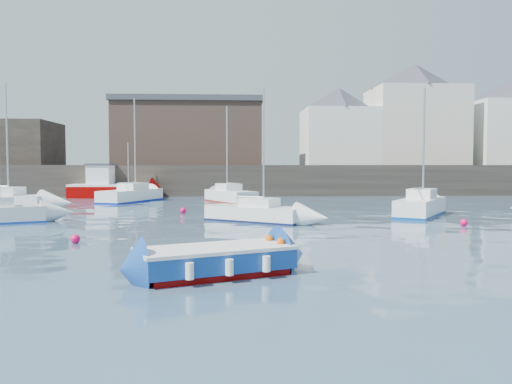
{
  "coord_description": "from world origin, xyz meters",
  "views": [
    {
      "loc": [
        -1.43,
        -14.92,
        2.91
      ],
      "look_at": [
        0.0,
        12.0,
        1.5
      ],
      "focal_mm": 35.0,
      "sensor_mm": 36.0,
      "label": 1
    }
  ],
  "objects_px": {
    "sailboat_b": "(255,213)",
    "sailboat_c": "(421,206)",
    "buoy_mid": "(464,226)",
    "sailboat_e": "(0,201)",
    "sailboat_h": "(131,195)",
    "buoy_far": "(183,213)",
    "buoy_near": "(75,243)",
    "blue_dinghy": "(216,259)",
    "sailboat_f": "(230,196)",
    "fishing_boat": "(110,187)"
  },
  "relations": [
    {
      "from": "sailboat_b",
      "to": "sailboat_c",
      "type": "distance_m",
      "value": 10.11
    },
    {
      "from": "sailboat_b",
      "to": "buoy_mid",
      "type": "relative_size",
      "value": 19.99
    },
    {
      "from": "sailboat_e",
      "to": "sailboat_c",
      "type": "bearing_deg",
      "value": -11.93
    },
    {
      "from": "sailboat_h",
      "to": "buoy_far",
      "type": "distance_m",
      "value": 11.51
    },
    {
      "from": "sailboat_c",
      "to": "buoy_mid",
      "type": "xyz_separation_m",
      "value": [
        0.21,
        -4.94,
        -0.57
      ]
    },
    {
      "from": "sailboat_c",
      "to": "sailboat_h",
      "type": "relative_size",
      "value": 0.89
    },
    {
      "from": "sailboat_b",
      "to": "buoy_near",
      "type": "height_order",
      "value": "sailboat_b"
    },
    {
      "from": "buoy_far",
      "to": "blue_dinghy",
      "type": "bearing_deg",
      "value": -81.98
    },
    {
      "from": "sailboat_b",
      "to": "sailboat_h",
      "type": "height_order",
      "value": "sailboat_h"
    },
    {
      "from": "blue_dinghy",
      "to": "sailboat_f",
      "type": "xyz_separation_m",
      "value": [
        0.42,
        26.64,
        0.11
      ]
    },
    {
      "from": "fishing_boat",
      "to": "buoy_near",
      "type": "bearing_deg",
      "value": -79.38
    },
    {
      "from": "fishing_boat",
      "to": "sailboat_h",
      "type": "height_order",
      "value": "sailboat_h"
    },
    {
      "from": "fishing_boat",
      "to": "sailboat_e",
      "type": "height_order",
      "value": "sailboat_e"
    },
    {
      "from": "fishing_boat",
      "to": "buoy_far",
      "type": "relative_size",
      "value": 21.01
    },
    {
      "from": "sailboat_c",
      "to": "sailboat_e",
      "type": "distance_m",
      "value": 27.06
    },
    {
      "from": "blue_dinghy",
      "to": "sailboat_f",
      "type": "relative_size",
      "value": 0.58
    },
    {
      "from": "sailboat_e",
      "to": "buoy_mid",
      "type": "bearing_deg",
      "value": -21.54
    },
    {
      "from": "blue_dinghy",
      "to": "fishing_boat",
      "type": "distance_m",
      "value": 34.94
    },
    {
      "from": "fishing_boat",
      "to": "sailboat_f",
      "type": "xyz_separation_m",
      "value": [
        11.0,
        -6.65,
        -0.43
      ]
    },
    {
      "from": "sailboat_b",
      "to": "fishing_boat",
      "type": "bearing_deg",
      "value": 121.05
    },
    {
      "from": "sailboat_e",
      "to": "buoy_far",
      "type": "xyz_separation_m",
      "value": [
        12.46,
        -3.24,
        -0.55
      ]
    },
    {
      "from": "sailboat_c",
      "to": "sailboat_f",
      "type": "distance_m",
      "value": 15.86
    },
    {
      "from": "sailboat_b",
      "to": "sailboat_e",
      "type": "xyz_separation_m",
      "value": [
        -16.67,
        8.05,
        0.1
      ]
    },
    {
      "from": "fishing_boat",
      "to": "sailboat_b",
      "type": "xyz_separation_m",
      "value": [
        12.3,
        -20.44,
        -0.52
      ]
    },
    {
      "from": "blue_dinghy",
      "to": "sailboat_f",
      "type": "height_order",
      "value": "sailboat_f"
    },
    {
      "from": "sailboat_e",
      "to": "sailboat_h",
      "type": "height_order",
      "value": "sailboat_h"
    },
    {
      "from": "fishing_boat",
      "to": "sailboat_b",
      "type": "height_order",
      "value": "sailboat_b"
    },
    {
      "from": "buoy_near",
      "to": "blue_dinghy",
      "type": "bearing_deg",
      "value": -47.1
    },
    {
      "from": "sailboat_h",
      "to": "sailboat_c",
      "type": "bearing_deg",
      "value": -33.36
    },
    {
      "from": "blue_dinghy",
      "to": "sailboat_h",
      "type": "xyz_separation_m",
      "value": [
        -7.65,
        27.94,
        0.12
      ]
    },
    {
      "from": "sailboat_f",
      "to": "buoy_near",
      "type": "xyz_separation_m",
      "value": [
        -5.85,
        -20.79,
        -0.54
      ]
    },
    {
      "from": "buoy_near",
      "to": "buoy_far",
      "type": "xyz_separation_m",
      "value": [
        2.95,
        11.82,
        0.0
      ]
    },
    {
      "from": "sailboat_f",
      "to": "buoy_mid",
      "type": "height_order",
      "value": "sailboat_f"
    },
    {
      "from": "sailboat_b",
      "to": "buoy_far",
      "type": "distance_m",
      "value": 6.41
    },
    {
      "from": "fishing_boat",
      "to": "sailboat_e",
      "type": "xyz_separation_m",
      "value": [
        -4.37,
        -12.39,
        -0.43
      ]
    },
    {
      "from": "blue_dinghy",
      "to": "sailboat_h",
      "type": "height_order",
      "value": "sailboat_h"
    },
    {
      "from": "sailboat_c",
      "to": "buoy_far",
      "type": "height_order",
      "value": "sailboat_c"
    },
    {
      "from": "blue_dinghy",
      "to": "sailboat_e",
      "type": "bearing_deg",
      "value": 125.56
    },
    {
      "from": "sailboat_e",
      "to": "buoy_near",
      "type": "distance_m",
      "value": 17.82
    },
    {
      "from": "sailboat_h",
      "to": "buoy_near",
      "type": "distance_m",
      "value": 22.21
    },
    {
      "from": "sailboat_h",
      "to": "sailboat_e",
      "type": "bearing_deg",
      "value": -136.04
    },
    {
      "from": "fishing_boat",
      "to": "sailboat_b",
      "type": "distance_m",
      "value": 23.86
    },
    {
      "from": "buoy_near",
      "to": "buoy_far",
      "type": "height_order",
      "value": "buoy_far"
    },
    {
      "from": "sailboat_f",
      "to": "sailboat_b",
      "type": "bearing_deg",
      "value": -84.6
    },
    {
      "from": "fishing_boat",
      "to": "sailboat_h",
      "type": "bearing_deg",
      "value": -61.32
    },
    {
      "from": "sailboat_f",
      "to": "sailboat_h",
      "type": "xyz_separation_m",
      "value": [
        -8.07,
        1.3,
        0.01
      ]
    },
    {
      "from": "sailboat_c",
      "to": "buoy_far",
      "type": "bearing_deg",
      "value": 170.47
    },
    {
      "from": "buoy_mid",
      "to": "sailboat_b",
      "type": "bearing_deg",
      "value": 166.1
    },
    {
      "from": "blue_dinghy",
      "to": "sailboat_f",
      "type": "bearing_deg",
      "value": 89.1
    },
    {
      "from": "buoy_mid",
      "to": "buoy_far",
      "type": "distance_m",
      "value": 15.99
    }
  ]
}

